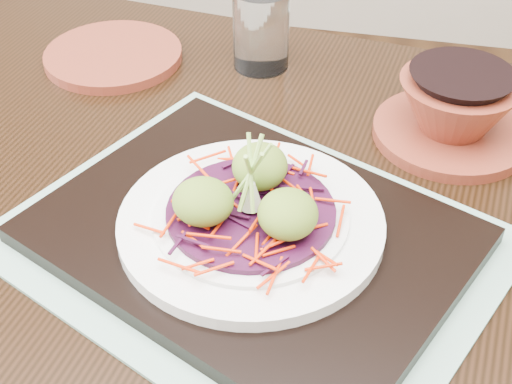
% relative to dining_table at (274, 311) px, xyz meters
% --- Properties ---
extents(dining_table, '(1.29, 0.94, 0.75)m').
position_rel_dining_table_xyz_m(dining_table, '(0.00, 0.00, 0.00)').
color(dining_table, black).
rests_on(dining_table, ground).
extents(placemat, '(0.51, 0.46, 0.00)m').
position_rel_dining_table_xyz_m(placemat, '(-0.02, -0.01, 0.10)').
color(placemat, gray).
rests_on(placemat, dining_table).
extents(serving_tray, '(0.43, 0.39, 0.02)m').
position_rel_dining_table_xyz_m(serving_tray, '(-0.02, -0.01, 0.11)').
color(serving_tray, black).
rests_on(serving_tray, placemat).
extents(white_plate, '(0.23, 0.23, 0.02)m').
position_rel_dining_table_xyz_m(white_plate, '(-0.02, -0.01, 0.13)').
color(white_plate, silver).
rests_on(white_plate, serving_tray).
extents(cabbage_bed, '(0.15, 0.15, 0.01)m').
position_rel_dining_table_xyz_m(cabbage_bed, '(-0.02, -0.01, 0.14)').
color(cabbage_bed, '#380B29').
rests_on(cabbage_bed, white_plate).
extents(carrot_julienne, '(0.18, 0.18, 0.01)m').
position_rel_dining_table_xyz_m(carrot_julienne, '(-0.02, -0.01, 0.14)').
color(carrot_julienne, red).
rests_on(carrot_julienne, cabbage_bed).
extents(guacamole_scoops, '(0.13, 0.11, 0.04)m').
position_rel_dining_table_xyz_m(guacamole_scoops, '(-0.02, -0.01, 0.16)').
color(guacamole_scoops, olive).
rests_on(guacamole_scoops, cabbage_bed).
extents(scallion_garnish, '(0.05, 0.05, 0.08)m').
position_rel_dining_table_xyz_m(scallion_garnish, '(-0.02, -0.01, 0.18)').
color(scallion_garnish, '#84B247').
rests_on(scallion_garnish, cabbage_bed).
extents(terracotta_side_plate, '(0.21, 0.21, 0.01)m').
position_rel_dining_table_xyz_m(terracotta_side_plate, '(-0.26, 0.27, 0.10)').
color(terracotta_side_plate, maroon).
rests_on(terracotta_side_plate, dining_table).
extents(water_glass, '(0.08, 0.08, 0.10)m').
position_rel_dining_table_xyz_m(water_glass, '(-0.08, 0.30, 0.15)').
color(water_glass, white).
rests_on(water_glass, dining_table).
extents(terracotta_bowl_set, '(0.17, 0.17, 0.07)m').
position_rel_dining_table_xyz_m(terracotta_bowl_set, '(0.15, 0.20, 0.13)').
color(terracotta_bowl_set, maroon).
rests_on(terracotta_bowl_set, dining_table).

